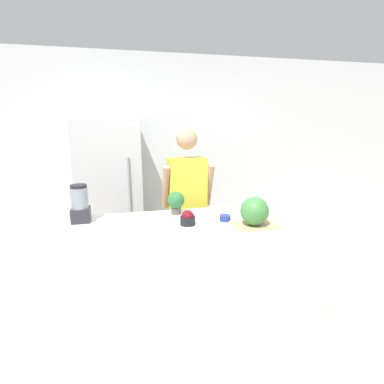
% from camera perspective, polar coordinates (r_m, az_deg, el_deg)
% --- Properties ---
extents(ground_plane, '(14.00, 14.00, 0.00)m').
position_cam_1_polar(ground_plane, '(2.69, 2.34, -27.26)').
color(ground_plane, beige).
extents(wall_back, '(8.00, 0.06, 2.60)m').
position_cam_1_polar(wall_back, '(4.13, -5.39, 7.00)').
color(wall_back, silver).
rests_on(wall_back, ground_plane).
extents(counter_island, '(2.07, 0.77, 0.92)m').
position_cam_1_polar(counter_island, '(2.74, 0.19, -14.77)').
color(counter_island, white).
rests_on(counter_island, ground_plane).
extents(refrigerator, '(0.75, 0.67, 1.76)m').
position_cam_1_polar(refrigerator, '(3.80, -15.27, -0.41)').
color(refrigerator, '#B7B7BC').
rests_on(refrigerator, ground_plane).
extents(person, '(0.54, 0.27, 1.68)m').
position_cam_1_polar(person, '(3.23, -0.95, -2.51)').
color(person, '#4C608C').
rests_on(person, ground_plane).
extents(cutting_board, '(0.37, 0.26, 0.01)m').
position_cam_1_polar(cutting_board, '(2.51, 12.06, -6.14)').
color(cutting_board, tan).
rests_on(cutting_board, counter_island).
extents(watermelon, '(0.23, 0.23, 0.23)m').
position_cam_1_polar(watermelon, '(2.45, 11.83, -3.60)').
color(watermelon, '#3D7F3D').
rests_on(watermelon, cutting_board).
extents(bowl_cherries, '(0.13, 0.13, 0.12)m').
position_cam_1_polar(bowl_cherries, '(2.47, -0.82, -5.05)').
color(bowl_cherries, black).
rests_on(bowl_cherries, counter_island).
extents(bowl_cream, '(0.12, 0.12, 0.12)m').
position_cam_1_polar(bowl_cream, '(2.48, 3.52, -4.99)').
color(bowl_cream, beige).
rests_on(bowl_cream, counter_island).
extents(bowl_small_blue, '(0.09, 0.09, 0.05)m').
position_cam_1_polar(bowl_small_blue, '(2.58, 6.30, -4.95)').
color(bowl_small_blue, navy).
rests_on(bowl_small_blue, counter_island).
extents(blender, '(0.15, 0.15, 0.32)m').
position_cam_1_polar(blender, '(2.68, -20.56, -2.19)').
color(blender, '#28282D').
rests_on(blender, counter_island).
extents(potted_plant, '(0.16, 0.16, 0.21)m').
position_cam_1_polar(potted_plant, '(2.74, -3.08, -1.82)').
color(potted_plant, '#514C47').
rests_on(potted_plant, counter_island).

